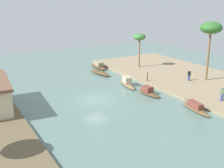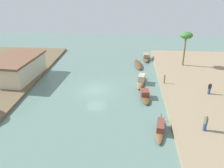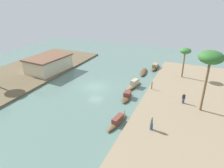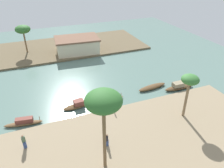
{
  "view_description": "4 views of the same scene",
  "coord_description": "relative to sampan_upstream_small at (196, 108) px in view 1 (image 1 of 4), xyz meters",
  "views": [
    {
      "loc": [
        -28.45,
        14.4,
        11.71
      ],
      "look_at": [
        3.26,
        -4.23,
        0.46
      ],
      "focal_mm": 44.68,
      "sensor_mm": 36.0,
      "label": 1
    },
    {
      "loc": [
        -27.65,
        -4.41,
        13.91
      ],
      "look_at": [
        1.1,
        -2.2,
        0.52
      ],
      "focal_mm": 36.39,
      "sensor_mm": 36.0,
      "label": 2
    },
    {
      "loc": [
        -27.96,
        -15.36,
        14.74
      ],
      "look_at": [
        1.51,
        -2.63,
        0.4
      ],
      "focal_mm": 31.53,
      "sensor_mm": 36.0,
      "label": 3
    },
    {
      "loc": [
        -6.07,
        -30.26,
        17.41
      ],
      "look_at": [
        4.42,
        -3.7,
        0.73
      ],
      "focal_mm": 34.21,
      "sensor_mm": 36.0,
      "label": 4
    }
  ],
  "objects": [
    {
      "name": "sampan_downstream_large",
      "position": [
        22.67,
        0.03,
        0.05
      ],
      "size": [
        5.01,
        1.29,
        1.17
      ],
      "rotation": [
        0.0,
        0.0,
        -0.02
      ],
      "color": "brown",
      "rests_on": "river_water"
    },
    {
      "name": "palm_tree_left_far",
      "position": [
        18.82,
        -5.93,
        4.92
      ],
      "size": [
        2.07,
        2.07,
        5.76
      ],
      "color": "#7F6647",
      "rests_on": "riverbank_left"
    },
    {
      "name": "person_by_mooring",
      "position": [
        8.13,
        -7.14,
        0.65
      ],
      "size": [
        0.41,
        0.42,
        1.54
      ],
      "rotation": [
        0.0,
        0.0,
        1.36
      ],
      "color": "#33477A",
      "rests_on": "riverbank_left"
    },
    {
      "name": "riverbank_left",
      "position": [
        8.7,
        -8.75,
        -0.19
      ],
      "size": [
        37.66,
        15.06,
        0.36
      ],
      "primitive_type": "cube",
      "color": "#937F60",
      "rests_on": "ground"
    },
    {
      "name": "palm_tree_left_near",
      "position": [
        7.04,
        -9.51,
        7.36
      ],
      "size": [
        3.05,
        3.05,
        8.37
      ],
      "color": "brown",
      "rests_on": "riverbank_left"
    },
    {
      "name": "person_on_near_bank",
      "position": [
        0.05,
        -4.28,
        0.72
      ],
      "size": [
        0.41,
        0.41,
        1.71
      ],
      "rotation": [
        0.0,
        0.0,
        3.34
      ],
      "color": "#33477A",
      "rests_on": "riverbank_left"
    },
    {
      "name": "river_water",
      "position": [
        8.7,
        7.78,
        -0.37
      ],
      "size": [
        70.72,
        70.72,
        0.0
      ],
      "primitive_type": "plane",
      "color": "slate",
      "rests_on": "ground"
    },
    {
      "name": "sampan_upstream_small",
      "position": [
        0.0,
        0.0,
        0.0
      ],
      "size": [
        4.55,
        1.53,
        0.98
      ],
      "rotation": [
        0.0,
        0.0,
        -0.15
      ],
      "color": "brown",
      "rests_on": "river_water"
    },
    {
      "name": "sampan_with_tall_canopy",
      "position": [
        11.36,
        1.41,
        0.1
      ],
      "size": [
        4.89,
        1.89,
        1.32
      ],
      "rotation": [
        0.0,
        0.0,
        -0.2
      ],
      "color": "brown",
      "rests_on": "river_water"
    },
    {
      "name": "sampan_foreground",
      "position": [
        6.87,
        1.15,
        0.01
      ],
      "size": [
        3.76,
        1.45,
        1.04
      ],
      "rotation": [
        0.0,
        0.0,
        0.08
      ],
      "color": "brown",
      "rests_on": "river_water"
    },
    {
      "name": "mooring_post",
      "position": [
        11.02,
        -1.81,
        0.62
      ],
      "size": [
        0.14,
        0.14,
        1.26
      ],
      "primitive_type": "cylinder",
      "color": "#4C3823",
      "rests_on": "riverbank_left"
    },
    {
      "name": "sampan_midstream",
      "position": [
        18.92,
        1.69,
        -0.12
      ],
      "size": [
        5.06,
        1.77,
        0.51
      ],
      "rotation": [
        0.0,
        0.0,
        0.12
      ],
      "color": "brown",
      "rests_on": "river_water"
    }
  ]
}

